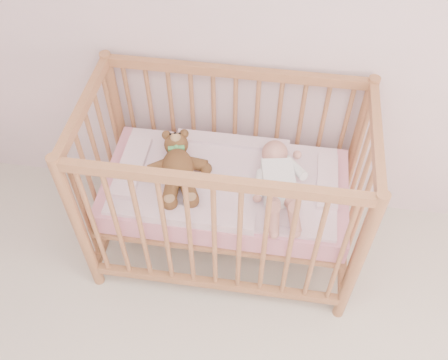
# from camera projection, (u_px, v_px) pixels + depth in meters

# --- Properties ---
(crib) EXTENTS (1.36, 0.76, 1.00)m
(crib) POSITION_uv_depth(u_px,v_px,m) (225.00, 188.00, 2.53)
(crib) COLOR #B87B4E
(crib) RESTS_ON floor
(mattress) EXTENTS (1.22, 0.62, 0.13)m
(mattress) POSITION_uv_depth(u_px,v_px,m) (225.00, 190.00, 2.54)
(mattress) COLOR pink
(mattress) RESTS_ON crib
(blanket) EXTENTS (1.10, 0.58, 0.06)m
(blanket) POSITION_uv_depth(u_px,v_px,m) (225.00, 180.00, 2.48)
(blanket) COLOR #E59EB4
(blanket) RESTS_ON mattress
(baby) EXTENTS (0.38, 0.63, 0.14)m
(baby) POSITION_uv_depth(u_px,v_px,m) (278.00, 179.00, 2.39)
(baby) COLOR white
(baby) RESTS_ON blanket
(teddy_bear) EXTENTS (0.46, 0.56, 0.14)m
(teddy_bear) POSITION_uv_depth(u_px,v_px,m) (178.00, 167.00, 2.43)
(teddy_bear) COLOR brown
(teddy_bear) RESTS_ON blanket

